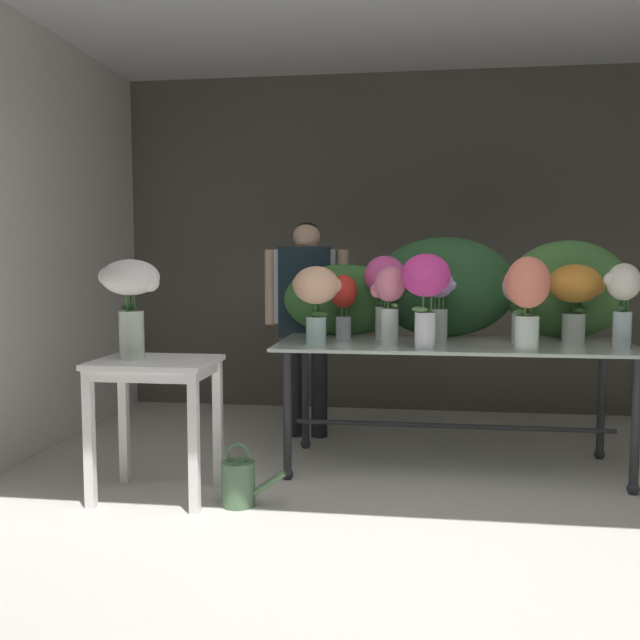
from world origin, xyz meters
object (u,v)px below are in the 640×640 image
(vase_coral_hydrangea, at_px, (527,294))
(vase_sunset_ranunculus, at_px, (575,291))
(vase_blush_snapdragons, at_px, (521,296))
(vase_magenta_freesia, at_px, (425,286))
(vase_fuchsia_lilies, at_px, (385,285))
(vase_scarlet_tulips, at_px, (343,300))
(vase_lilac_carnations, at_px, (439,300))
(watering_can, at_px, (239,482))
(vase_peach_stock, at_px, (316,293))
(vase_rosy_roses, at_px, (389,299))
(vase_white_roses_tall, at_px, (130,292))
(vase_ivory_peonies, at_px, (623,296))
(display_table_glass, at_px, (453,361))
(side_table_white, at_px, (155,381))
(florist, at_px, (306,305))

(vase_coral_hydrangea, height_order, vase_sunset_ranunculus, vase_coral_hydrangea)
(vase_coral_hydrangea, distance_m, vase_blush_snapdragons, 0.38)
(vase_magenta_freesia, bearing_deg, vase_fuchsia_lilies, 116.58)
(vase_sunset_ranunculus, height_order, vase_scarlet_tulips, vase_sunset_ranunculus)
(vase_lilac_carnations, bearing_deg, watering_can, -141.71)
(vase_lilac_carnations, relative_size, vase_fuchsia_lilies, 0.84)
(vase_peach_stock, xyz_separation_m, vase_rosy_roses, (0.44, 0.01, -0.03))
(vase_peach_stock, xyz_separation_m, vase_white_roses_tall, (-0.95, -0.55, 0.02))
(vase_coral_hydrangea, xyz_separation_m, vase_sunset_ranunculus, (0.37, 0.48, -0.00))
(vase_peach_stock, distance_m, vase_blush_snapdragons, 1.26)
(vase_sunset_ranunculus, xyz_separation_m, vase_white_roses_tall, (-2.53, -0.86, 0.01))
(vase_fuchsia_lilies, distance_m, vase_ivory_peonies, 1.41)
(vase_white_roses_tall, bearing_deg, vase_coral_hydrangea, 10.05)
(display_table_glass, distance_m, vase_sunset_ranunculus, 0.88)
(vase_magenta_freesia, height_order, vase_rosy_roses, vase_magenta_freesia)
(vase_white_roses_tall, bearing_deg, vase_ivory_peonies, 11.96)
(watering_can, bearing_deg, vase_blush_snapdragons, 28.16)
(vase_lilac_carnations, height_order, vase_sunset_ranunculus, vase_sunset_ranunculus)
(vase_rosy_roses, bearing_deg, vase_lilac_carnations, 33.77)
(vase_blush_snapdragons, bearing_deg, watering_can, -151.84)
(vase_lilac_carnations, bearing_deg, vase_scarlet_tulips, 169.63)
(vase_sunset_ranunculus, distance_m, vase_scarlet_tulips, 1.45)
(side_table_white, distance_m, vase_scarlet_tulips, 1.36)
(vase_lilac_carnations, xyz_separation_m, vase_blush_snapdragons, (0.50, -0.01, 0.03))
(display_table_glass, bearing_deg, vase_coral_hydrangea, -42.67)
(vase_magenta_freesia, bearing_deg, side_table_white, -165.03)
(display_table_glass, bearing_deg, watering_can, -145.15)
(vase_lilac_carnations, height_order, vase_white_roses_tall, vase_white_roses_tall)
(florist, distance_m, vase_scarlet_tulips, 0.60)
(vase_sunset_ranunculus, distance_m, vase_rosy_roses, 1.18)
(vase_blush_snapdragons, bearing_deg, vase_rosy_roses, -166.20)
(display_table_glass, xyz_separation_m, vase_ivory_peonies, (0.95, -0.15, 0.42))
(vase_rosy_roses, distance_m, vase_scarlet_tulips, 0.44)
(vase_lilac_carnations, height_order, vase_rosy_roses, vase_rosy_roses)
(vase_coral_hydrangea, relative_size, vase_scarlet_tulips, 1.27)
(side_table_white, height_order, watering_can, side_table_white)
(vase_magenta_freesia, xyz_separation_m, vase_scarlet_tulips, (-0.52, 0.49, -0.11))
(side_table_white, bearing_deg, florist, 65.72)
(side_table_white, bearing_deg, vase_peach_stock, 34.02)
(side_table_white, height_order, vase_scarlet_tulips, vase_scarlet_tulips)
(vase_lilac_carnations, distance_m, vase_sunset_ranunculus, 0.84)
(florist, relative_size, vase_coral_hydrangea, 2.98)
(vase_lilac_carnations, xyz_separation_m, vase_white_roses_tall, (-1.69, -0.77, 0.07))
(display_table_glass, height_order, vase_white_roses_tall, vase_white_roses_tall)
(vase_lilac_carnations, bearing_deg, side_table_white, -153.77)
(florist, bearing_deg, vase_lilac_carnations, -33.41)
(florist, relative_size, vase_lilac_carnations, 3.48)
(display_table_glass, xyz_separation_m, vase_white_roses_tall, (-1.78, -0.73, 0.45))
(vase_scarlet_tulips, bearing_deg, vase_rosy_roses, -45.82)
(florist, distance_m, vase_lilac_carnations, 1.12)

